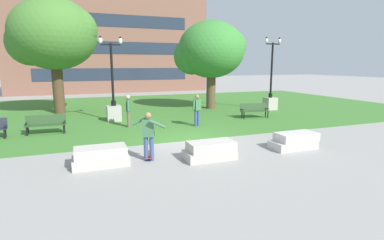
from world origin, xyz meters
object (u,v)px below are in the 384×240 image
lamp_post_center (270,95)px  person_bystander_near_lawn (128,109)px  concrete_block_left (210,151)px  person_bystander_far_lawn (197,108)px  concrete_block_center (101,157)px  skateboard (150,155)px  concrete_block_right (294,141)px  park_bench_near_right (254,110)px  park_bench_far_left (46,123)px  lamp_post_right (114,104)px  person_skateboarder (148,133)px

lamp_post_center → person_bystander_near_lawn: 11.10m
concrete_block_left → person_bystander_far_lawn: (1.69, 5.49, 0.68)m
concrete_block_left → concrete_block_center: bearing=169.9°
concrete_block_left → skateboard: concrete_block_left is taller
concrete_block_right → park_bench_near_right: size_ratio=1.01×
park_bench_far_left → person_bystander_near_lawn: 4.01m
concrete_block_center → person_bystander_near_lawn: person_bystander_near_lawn is taller
concrete_block_left → lamp_post_center: 12.85m
concrete_block_left → lamp_post_right: 9.02m
skateboard → person_bystander_far_lawn: (3.66, 4.59, 0.90)m
skateboard → lamp_post_right: size_ratio=0.21×
park_bench_near_right → park_bench_far_left: 11.79m
concrete_block_center → concrete_block_left: same height
lamp_post_right → person_bystander_near_lawn: lamp_post_right is taller
lamp_post_right → person_skateboarder: bearing=-88.2°
concrete_block_right → park_bench_far_left: (-9.50, 6.34, 0.23)m
skateboard → lamp_post_right: 7.85m
person_bystander_near_lawn → concrete_block_left: bearing=-74.6°
concrete_block_left → park_bench_near_right: (6.00, 6.59, 0.23)m
concrete_block_left → person_bystander_far_lawn: person_bystander_far_lawn is taller
person_skateboarder → skateboard: person_skateboarder is taller
person_skateboarder → lamp_post_right: 8.09m
concrete_block_left → skateboard: bearing=155.4°
park_bench_far_left → person_bystander_far_lawn: size_ratio=1.06×
lamp_post_center → lamp_post_right: bearing=-177.6°
skateboard → concrete_block_left: bearing=-24.6°
lamp_post_center → person_bystander_near_lawn: bearing=-166.5°
park_bench_near_right → lamp_post_right: lamp_post_right is taller
person_bystander_far_lawn → person_bystander_near_lawn: bearing=162.9°
concrete_block_right → lamp_post_right: size_ratio=0.38×
person_bystander_near_lawn → lamp_post_center: bearing=13.5°
park_bench_near_right → person_bystander_far_lawn: 4.47m
person_bystander_near_lawn → person_bystander_far_lawn: 3.66m
lamp_post_right → person_bystander_near_lawn: bearing=-76.1°
park_bench_far_left → lamp_post_center: (14.78, 2.77, 0.54)m
concrete_block_left → lamp_post_center: bearing=45.5°
skateboard → park_bench_far_left: bearing=124.9°
person_skateboarder → lamp_post_center: bearing=37.7°
skateboard → lamp_post_center: lamp_post_center is taller
lamp_post_center → park_bench_far_left: bearing=-169.4°
concrete_block_right → person_bystander_far_lawn: (-2.01, 5.44, 0.68)m
person_bystander_near_lawn → person_bystander_far_lawn: size_ratio=1.00×
concrete_block_center → park_bench_far_left: (-2.11, 5.73, 0.23)m
person_bystander_far_lawn → park_bench_near_right: bearing=14.2°
concrete_block_right → skateboard: 5.74m
park_bench_near_right → lamp_post_right: (-8.33, 2.10, 0.48)m
lamp_post_center → person_bystander_near_lawn: lamp_post_center is taller
concrete_block_left → person_skateboarder: 2.26m
person_bystander_near_lawn → concrete_block_center: bearing=-107.6°
concrete_block_center → person_skateboarder: (1.61, -0.05, 0.67)m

